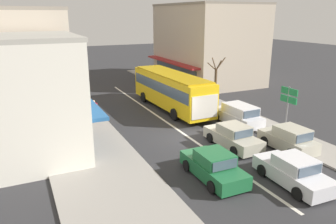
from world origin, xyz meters
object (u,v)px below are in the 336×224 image
(street_tree_right, at_px, (216,82))
(traffic_light_downstreet, at_px, (76,61))
(parked_hatchback_kerb_front, at_px, (289,139))
(pedestrian_browsing_midblock, at_px, (84,99))
(city_bus, at_px, (171,88))
(directional_road_sign, at_px, (288,100))
(sedan_behind_bus_near, at_px, (293,172))
(pedestrian_with_handbag_near, at_px, (94,109))
(parked_wagon_kerb_third, at_px, (196,98))
(parked_wagon_kerb_second, at_px, (238,115))
(sedan_behind_bus_mid, at_px, (213,166))
(sedan_adjacent_lane_lead, at_px, (233,137))
(parked_sedan_kerb_rear, at_px, (167,86))

(street_tree_right, bearing_deg, traffic_light_downstreet, 125.96)
(parked_hatchback_kerb_front, distance_m, traffic_light_downstreet, 26.65)
(pedestrian_browsing_midblock, bearing_deg, city_bus, -21.84)
(parked_hatchback_kerb_front, height_order, directional_road_sign, directional_road_sign)
(directional_road_sign, bearing_deg, street_tree_right, 86.34)
(sedan_behind_bus_near, relative_size, street_tree_right, 0.98)
(parked_hatchback_kerb_front, bearing_deg, traffic_light_downstreet, 108.13)
(sedan_behind_bus_near, bearing_deg, pedestrian_with_handbag_near, 115.45)
(parked_wagon_kerb_third, xyz_separation_m, street_tree_right, (1.96, -0.26, 1.32))
(traffic_light_downstreet, relative_size, pedestrian_with_handbag_near, 2.58)
(parked_wagon_kerb_third, height_order, traffic_light_downstreet, traffic_light_downstreet)
(street_tree_right, bearing_deg, parked_wagon_kerb_second, -106.26)
(sedan_behind_bus_mid, height_order, parked_wagon_kerb_third, parked_wagon_kerb_third)
(city_bus, relative_size, sedan_adjacent_lane_lead, 2.56)
(sedan_adjacent_lane_lead, distance_m, directional_road_sign, 4.56)
(street_tree_right, height_order, pedestrian_browsing_midblock, street_tree_right)
(city_bus, height_order, pedestrian_with_handbag_near, city_bus)
(sedan_adjacent_lane_lead, height_order, parked_wagon_kerb_second, parked_wagon_kerb_second)
(directional_road_sign, distance_m, pedestrian_with_handbag_near, 14.30)
(directional_road_sign, bearing_deg, parked_wagon_kerb_third, 97.77)
(parked_hatchback_kerb_front, relative_size, directional_road_sign, 1.04)
(sedan_adjacent_lane_lead, bearing_deg, pedestrian_browsing_midblock, 119.45)
(parked_wagon_kerb_second, relative_size, parked_wagon_kerb_third, 1.00)
(city_bus, height_order, sedan_adjacent_lane_lead, city_bus)
(city_bus, height_order, sedan_behind_bus_near, city_bus)
(parked_wagon_kerb_second, bearing_deg, directional_road_sign, -74.54)
(parked_wagon_kerb_second, xyz_separation_m, street_tree_right, (1.68, 5.77, 1.32))
(traffic_light_downstreet, bearing_deg, street_tree_right, -54.04)
(parked_hatchback_kerb_front, height_order, street_tree_right, street_tree_right)
(sedan_adjacent_lane_lead, distance_m, street_tree_right, 10.50)
(parked_hatchback_kerb_front, distance_m, street_tree_right, 11.47)
(sedan_behind_bus_mid, xyz_separation_m, parked_sedan_kerb_rear, (6.14, 18.72, 0.00))
(pedestrian_with_handbag_near, bearing_deg, parked_sedan_kerb_rear, 35.91)
(sedan_adjacent_lane_lead, height_order, parked_hatchback_kerb_front, parked_hatchback_kerb_front)
(sedan_behind_bus_mid, bearing_deg, street_tree_right, 56.63)
(city_bus, height_order, parked_sedan_kerb_rear, city_bus)
(parked_wagon_kerb_third, relative_size, parked_sedan_kerb_rear, 1.08)
(city_bus, height_order, sedan_behind_bus_mid, city_bus)
(parked_wagon_kerb_third, bearing_deg, parked_sedan_kerb_rear, 90.30)
(parked_sedan_kerb_rear, bearing_deg, sedan_behind_bus_mid, -108.15)
(sedan_behind_bus_near, bearing_deg, sedan_behind_bus_mid, 146.03)
(pedestrian_browsing_midblock, bearing_deg, pedestrian_with_handbag_near, -88.43)
(parked_sedan_kerb_rear, bearing_deg, sedan_adjacent_lane_lead, -99.74)
(traffic_light_downstreet, distance_m, street_tree_right, 17.33)
(parked_wagon_kerb_third, xyz_separation_m, pedestrian_browsing_midblock, (-9.67, 2.75, 0.32))
(sedan_adjacent_lane_lead, distance_m, parked_wagon_kerb_second, 4.63)
(street_tree_right, bearing_deg, parked_wagon_kerb_third, 172.37)
(sedan_behind_bus_mid, xyz_separation_m, pedestrian_with_handbag_near, (-3.40, 11.81, 0.40))
(parked_hatchback_kerb_front, xyz_separation_m, street_tree_right, (1.90, 11.24, 1.35))
(parked_wagon_kerb_third, relative_size, street_tree_right, 1.05)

